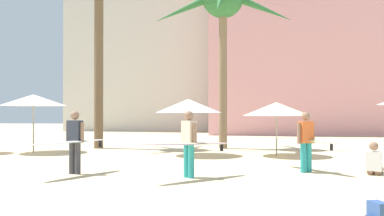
% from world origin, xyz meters
% --- Properties ---
extents(hotel_pink, '(16.19, 8.74, 18.15)m').
position_xyz_m(hotel_pink, '(7.01, 31.61, 9.08)').
color(hotel_pink, pink).
rests_on(hotel_pink, ground).
extents(palm_tree_left, '(6.58, 6.40, 8.18)m').
position_xyz_m(palm_tree_left, '(0.19, 15.60, 6.70)').
color(palm_tree_left, '#896B4C').
rests_on(palm_tree_left, ground).
extents(cafe_umbrella_0, '(2.76, 2.76, 2.46)m').
position_xyz_m(cafe_umbrella_0, '(-7.79, 12.80, 2.22)').
color(cafe_umbrella_0, gray).
rests_on(cafe_umbrella_0, ground).
extents(cafe_umbrella_1, '(2.66, 2.66, 2.10)m').
position_xyz_m(cafe_umbrella_1, '(2.33, 12.24, 1.83)').
color(cafe_umbrella_1, gray).
rests_on(cafe_umbrella_1, ground).
extents(cafe_umbrella_5, '(2.63, 2.63, 2.23)m').
position_xyz_m(cafe_umbrella_5, '(-1.12, 12.14, 1.96)').
color(cafe_umbrella_5, gray).
rests_on(cafe_umbrella_5, ground).
extents(person_mid_right, '(0.73, 1.03, 0.91)m').
position_xyz_m(person_mid_right, '(4.45, 7.30, 0.31)').
color(person_mid_right, '#936B51').
rests_on(person_mid_right, ground).
extents(person_far_left, '(1.61, 2.57, 1.73)m').
position_xyz_m(person_far_left, '(-3.73, 6.57, 0.93)').
color(person_far_left, '#3D3D42').
rests_on(person_far_left, ground).
extents(person_far_right, '(2.35, 2.18, 1.73)m').
position_xyz_m(person_far_right, '(-0.54, 6.15, 0.93)').
color(person_far_right, teal).
rests_on(person_far_right, ground).
extents(person_mid_center, '(1.72, 2.42, 1.71)m').
position_xyz_m(person_mid_center, '(2.66, 7.70, 0.92)').
color(person_mid_center, teal).
rests_on(person_mid_center, ground).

